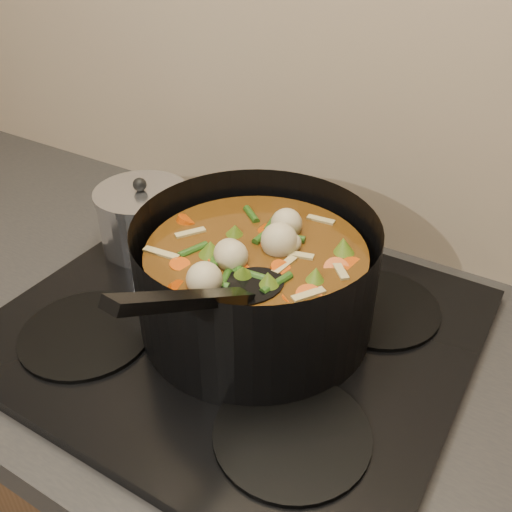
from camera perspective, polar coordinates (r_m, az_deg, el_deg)
The scene contains 4 objects.
counter at distance 1.18m, azimuth -1.53°, elevation -24.22°, with size 2.64×0.64×0.91m.
stovetop at distance 0.82m, azimuth -2.03°, elevation -7.03°, with size 0.62×0.54×0.03m.
stockpot at distance 0.76m, azimuth -0.01°, elevation -2.36°, with size 0.40×0.48×0.24m.
saucepan at distance 0.96m, azimuth -11.14°, elevation 3.76°, with size 0.15×0.15×0.12m.
Camera 1 is at (0.34, 1.42, 1.46)m, focal length 40.00 mm.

